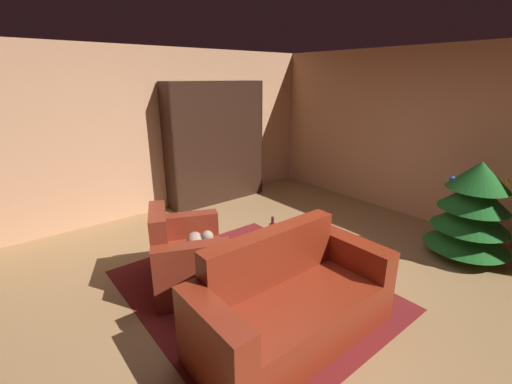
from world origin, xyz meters
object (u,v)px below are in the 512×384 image
object	(u,v)px
bookshelf_unit	(221,144)
couch_red	(291,305)
decorated_tree	(472,211)
bottle_on_table	(272,233)
coffee_table	(262,254)
armchair_red	(187,258)
book_stack_on_table	(257,247)

from	to	relation	value
bookshelf_unit	couch_red	size ratio (longest dim) A/B	1.17
decorated_tree	bottle_on_table	bearing A→B (deg)	-116.98
bookshelf_unit	couch_red	distance (m)	3.71
bookshelf_unit	couch_red	world-z (taller)	bookshelf_unit
coffee_table	decorated_tree	distance (m)	2.62
coffee_table	armchair_red	bearing A→B (deg)	-132.17
couch_red	book_stack_on_table	xyz separation A→B (m)	(-0.75, 0.25, 0.16)
armchair_red	bottle_on_table	distance (m)	0.95
couch_red	decorated_tree	distance (m)	2.70
couch_red	coffee_table	distance (m)	0.77
book_stack_on_table	bookshelf_unit	bearing A→B (deg)	153.55
bookshelf_unit	decorated_tree	xyz separation A→B (m)	(3.68, 1.13, -0.40)
armchair_red	decorated_tree	size ratio (longest dim) A/B	0.95
coffee_table	bottle_on_table	size ratio (longest dim) A/B	2.05
couch_red	coffee_table	size ratio (longest dim) A/B	2.72
armchair_red	decorated_tree	bearing A→B (deg)	61.41
couch_red	bottle_on_table	size ratio (longest dim) A/B	5.56
bottle_on_table	decorated_tree	size ratio (longest dim) A/B	0.26
couch_red	bottle_on_table	distance (m)	0.91
bookshelf_unit	bottle_on_table	xyz separation A→B (m)	(2.56, -1.07, -0.45)
book_stack_on_table	bottle_on_table	xyz separation A→B (m)	(-0.00, 0.21, 0.09)
coffee_table	couch_red	bearing A→B (deg)	-21.48
bookshelf_unit	coffee_table	xyz separation A→B (m)	(2.60, -1.24, -0.62)
decorated_tree	book_stack_on_table	bearing A→B (deg)	-114.85
bookshelf_unit	armchair_red	size ratio (longest dim) A/B	1.80
bookshelf_unit	decorated_tree	world-z (taller)	bookshelf_unit
armchair_red	couch_red	xyz separation A→B (m)	(1.25, 0.31, -0.00)
bookshelf_unit	book_stack_on_table	distance (m)	2.91
couch_red	decorated_tree	size ratio (longest dim) A/B	1.46
decorated_tree	couch_red	bearing A→B (deg)	-97.95
coffee_table	decorated_tree	xyz separation A→B (m)	(1.08, 2.38, 0.23)
bookshelf_unit	armchair_red	bearing A→B (deg)	-41.65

